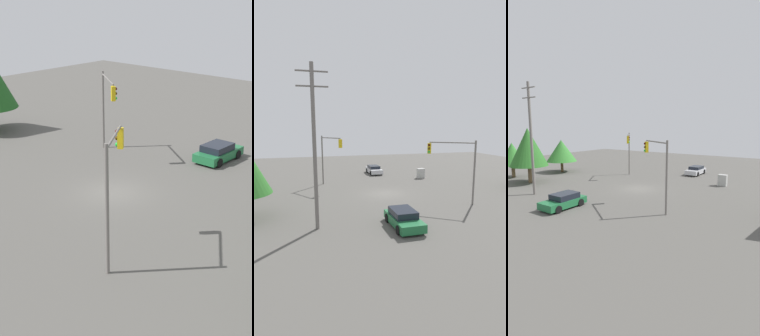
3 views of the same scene
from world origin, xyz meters
The scene contains 4 objects.
ground_plane centered at (0.00, 0.00, 0.00)m, with size 80.00×80.00×0.00m, color #54514C.
sedan_green centered at (1.67, 9.89, 0.64)m, with size 2.03×4.19×1.33m.
traffic_signal_main centered at (-5.51, 5.29, 4.34)m, with size 3.87×2.87×6.27m.
traffic_signal_cross centered at (5.68, -5.94, 4.38)m, with size 2.33×3.37×6.41m.
Camera 1 is at (21.18, -22.20, 13.10)m, focal length 55.00 mm.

